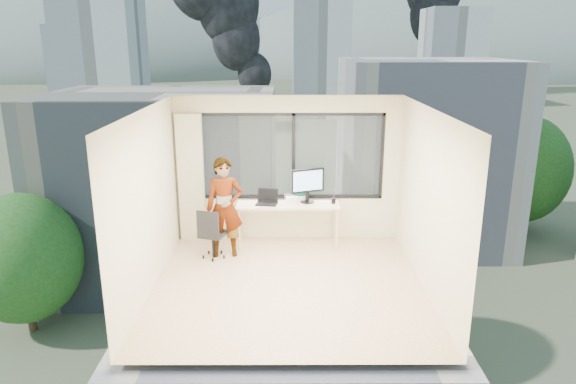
{
  "coord_description": "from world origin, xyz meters",
  "views": [
    {
      "loc": [
        -0.02,
        -7.07,
        3.5
      ],
      "look_at": [
        0.0,
        1.0,
        1.15
      ],
      "focal_mm": 32.49,
      "sensor_mm": 36.0,
      "label": 1
    }
  ],
  "objects_px": {
    "chair": "(213,232)",
    "handbag": "(302,194)",
    "game_console": "(295,197)",
    "laptop": "(267,198)",
    "desk": "(288,223)",
    "monitor": "(307,185)",
    "person": "(225,208)"
  },
  "relations": [
    {
      "from": "monitor",
      "to": "laptop",
      "type": "bearing_deg",
      "value": 169.16
    },
    {
      "from": "monitor",
      "to": "chair",
      "type": "bearing_deg",
      "value": -176.97
    },
    {
      "from": "desk",
      "to": "person",
      "type": "relative_size",
      "value": 1.07
    },
    {
      "from": "person",
      "to": "monitor",
      "type": "xyz_separation_m",
      "value": [
        1.39,
        0.6,
        0.22
      ]
    },
    {
      "from": "desk",
      "to": "handbag",
      "type": "relative_size",
      "value": 6.81
    },
    {
      "from": "desk",
      "to": "chair",
      "type": "xyz_separation_m",
      "value": [
        -1.24,
        -0.63,
        0.07
      ]
    },
    {
      "from": "game_console",
      "to": "laptop",
      "type": "xyz_separation_m",
      "value": [
        -0.5,
        -0.27,
        0.07
      ]
    },
    {
      "from": "desk",
      "to": "handbag",
      "type": "bearing_deg",
      "value": 41.81
    },
    {
      "from": "chair",
      "to": "monitor",
      "type": "distance_m",
      "value": 1.84
    },
    {
      "from": "desk",
      "to": "monitor",
      "type": "height_order",
      "value": "monitor"
    },
    {
      "from": "desk",
      "to": "handbag",
      "type": "distance_m",
      "value": 0.58
    },
    {
      "from": "laptop",
      "to": "handbag",
      "type": "distance_m",
      "value": 0.68
    },
    {
      "from": "monitor",
      "to": "laptop",
      "type": "distance_m",
      "value": 0.75
    },
    {
      "from": "game_console",
      "to": "handbag",
      "type": "height_order",
      "value": "handbag"
    },
    {
      "from": "chair",
      "to": "handbag",
      "type": "xyz_separation_m",
      "value": [
        1.49,
        0.85,
        0.41
      ]
    },
    {
      "from": "handbag",
      "to": "monitor",
      "type": "bearing_deg",
      "value": -73.47
    },
    {
      "from": "desk",
      "to": "person",
      "type": "xyz_separation_m",
      "value": [
        -1.05,
        -0.52,
        0.46
      ]
    },
    {
      "from": "chair",
      "to": "handbag",
      "type": "distance_m",
      "value": 1.77
    },
    {
      "from": "chair",
      "to": "monitor",
      "type": "relative_size",
      "value": 1.44
    },
    {
      "from": "monitor",
      "to": "handbag",
      "type": "xyz_separation_m",
      "value": [
        -0.09,
        0.15,
        -0.21
      ]
    },
    {
      "from": "chair",
      "to": "game_console",
      "type": "bearing_deg",
      "value": 48.68
    },
    {
      "from": "chair",
      "to": "desk",
      "type": "bearing_deg",
      "value": 43.8
    },
    {
      "from": "monitor",
      "to": "game_console",
      "type": "height_order",
      "value": "monitor"
    },
    {
      "from": "person",
      "to": "laptop",
      "type": "distance_m",
      "value": 0.83
    },
    {
      "from": "chair",
      "to": "monitor",
      "type": "bearing_deg",
      "value": 40.94
    },
    {
      "from": "person",
      "to": "monitor",
      "type": "distance_m",
      "value": 1.53
    },
    {
      "from": "laptop",
      "to": "chair",
      "type": "bearing_deg",
      "value": -136.29
    },
    {
      "from": "monitor",
      "to": "laptop",
      "type": "relative_size",
      "value": 1.62
    },
    {
      "from": "game_console",
      "to": "monitor",
      "type": "bearing_deg",
      "value": -48.95
    },
    {
      "from": "desk",
      "to": "laptop",
      "type": "xyz_separation_m",
      "value": [
        -0.37,
        -0.05,
        0.49
      ]
    },
    {
      "from": "game_console",
      "to": "laptop",
      "type": "height_order",
      "value": "laptop"
    },
    {
      "from": "person",
      "to": "handbag",
      "type": "xyz_separation_m",
      "value": [
        1.3,
        0.74,
        0.01
      ]
    }
  ]
}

